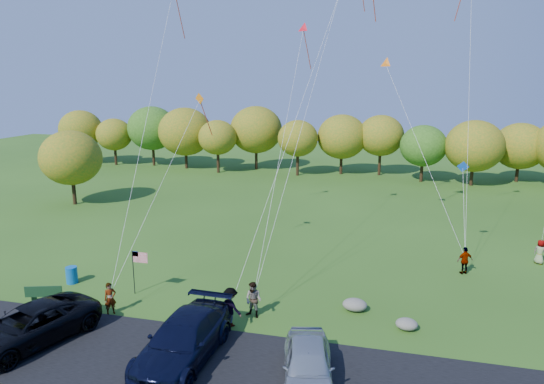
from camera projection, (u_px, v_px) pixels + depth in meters
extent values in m
plane|color=#2D5518|center=(238.00, 321.00, 23.43)|extent=(140.00, 140.00, 0.00)
cube|color=black|center=(207.00, 367.00, 19.64)|extent=(44.00, 6.00, 0.06)
cylinder|color=#322312|center=(96.00, 151.00, 69.01)|extent=(0.36, 0.36, 3.13)
ellipsoid|color=#2C5917|center=(94.00, 128.00, 68.27)|extent=(5.36, 5.36, 4.82)
cylinder|color=#322312|center=(118.00, 158.00, 65.40)|extent=(0.36, 0.36, 2.26)
ellipsoid|color=#3F6E1B|center=(116.00, 134.00, 64.65)|extent=(6.74, 6.74, 6.07)
cylinder|color=#322312|center=(149.00, 157.00, 66.16)|extent=(0.36, 0.36, 2.34)
ellipsoid|color=#3F6E1B|center=(148.00, 132.00, 65.39)|extent=(6.91, 6.91, 6.22)
cylinder|color=#322312|center=(186.00, 157.00, 63.43)|extent=(0.36, 0.36, 3.13)
ellipsoid|color=#3F6E1B|center=(185.00, 130.00, 62.62)|extent=(6.21, 6.21, 5.58)
cylinder|color=#322312|center=(219.00, 157.00, 64.59)|extent=(0.36, 0.36, 2.99)
ellipsoid|color=#3F6E1B|center=(219.00, 128.00, 63.74)|extent=(7.18, 7.18, 6.46)
cylinder|color=#322312|center=(261.00, 162.00, 61.04)|extent=(0.36, 0.36, 2.72)
ellipsoid|color=#2C5917|center=(261.00, 137.00, 60.34)|extent=(5.43, 5.43, 4.88)
cylinder|color=#322312|center=(298.00, 164.00, 58.68)|extent=(0.36, 0.36, 3.00)
ellipsoid|color=#3F6E1B|center=(298.00, 139.00, 57.99)|extent=(4.87, 4.87, 4.39)
cylinder|color=#322312|center=(329.00, 166.00, 58.66)|extent=(0.36, 0.36, 2.53)
ellipsoid|color=#2C5917|center=(329.00, 139.00, 57.94)|extent=(6.09, 6.09, 5.48)
cylinder|color=#322312|center=(379.00, 166.00, 56.92)|extent=(0.36, 0.36, 3.11)
ellipsoid|color=#3F6E1B|center=(380.00, 134.00, 56.08)|extent=(6.70, 6.70, 6.03)
cylinder|color=#322312|center=(418.00, 169.00, 56.89)|extent=(0.36, 0.36, 2.45)
ellipsoid|color=#2C5917|center=(420.00, 140.00, 56.11)|extent=(6.95, 6.95, 6.25)
cylinder|color=#322312|center=(467.00, 172.00, 55.00)|extent=(0.36, 0.36, 2.53)
ellipsoid|color=#3F6E1B|center=(470.00, 142.00, 54.23)|extent=(6.63, 6.63, 5.97)
cylinder|color=#322312|center=(521.00, 175.00, 53.14)|extent=(0.36, 0.36, 2.54)
ellipsoid|color=#3F6E1B|center=(525.00, 143.00, 52.34)|extent=(7.01, 7.01, 6.31)
cylinder|color=#322312|center=(74.00, 191.00, 45.38)|extent=(0.36, 0.36, 2.60)
ellipsoid|color=#3F6E1B|center=(71.00, 158.00, 44.68)|extent=(5.60, 5.60, 5.04)
imported|color=black|center=(30.00, 326.00, 21.21)|extent=(4.58, 6.53, 1.65)
imported|color=black|center=(183.00, 340.00, 19.92)|extent=(2.72, 6.22, 1.78)
imported|color=#B3B9BE|center=(308.00, 365.00, 18.29)|extent=(2.83, 5.04, 1.62)
imported|color=#4C4C59|center=(110.00, 299.00, 24.01)|extent=(0.68, 0.71, 1.64)
imported|color=#4C4C59|center=(253.00, 300.00, 23.68)|extent=(1.02, 0.89, 1.80)
imported|color=#4C4C59|center=(230.00, 307.00, 22.81)|extent=(1.41, 1.12, 1.91)
imported|color=#4C4C59|center=(465.00, 261.00, 29.01)|extent=(1.07, 0.78, 1.69)
imported|color=#4C4C59|center=(540.00, 252.00, 30.65)|extent=(0.90, 0.89, 1.57)
cube|color=#15391B|center=(47.00, 296.00, 25.21)|extent=(1.83, 0.69, 0.06)
cube|color=#15391B|center=(43.00, 292.00, 24.96)|extent=(1.81, 0.63, 0.57)
cube|color=#15391B|center=(34.00, 298.00, 25.44)|extent=(0.22, 0.47, 0.44)
cube|color=#15391B|center=(60.00, 301.00, 25.07)|extent=(0.22, 0.47, 0.44)
cylinder|color=#0B56A7|center=(72.00, 275.00, 27.78)|extent=(0.64, 0.64, 0.96)
cylinder|color=black|center=(133.00, 272.00, 26.23)|extent=(0.05, 0.05, 2.47)
cube|color=red|center=(140.00, 257.00, 25.92)|extent=(0.89, 0.59, 0.02)
cube|color=navy|center=(135.00, 254.00, 25.95)|extent=(0.36, 0.02, 0.28)
ellipsoid|color=#9B9987|center=(355.00, 305.00, 24.47)|extent=(1.24, 0.97, 0.62)
ellipsoid|color=gray|center=(407.00, 324.00, 22.61)|extent=(1.03, 0.86, 0.54)
cone|color=orange|center=(386.00, 63.00, 33.85)|extent=(0.94, 0.69, 0.87)
cube|color=orange|center=(200.00, 99.00, 28.60)|extent=(0.63, 0.31, 0.67)
cube|color=blue|center=(463.00, 167.00, 30.93)|extent=(0.74, 0.22, 0.72)
cone|color=red|center=(303.00, 28.00, 33.50)|extent=(0.96, 0.71, 0.82)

